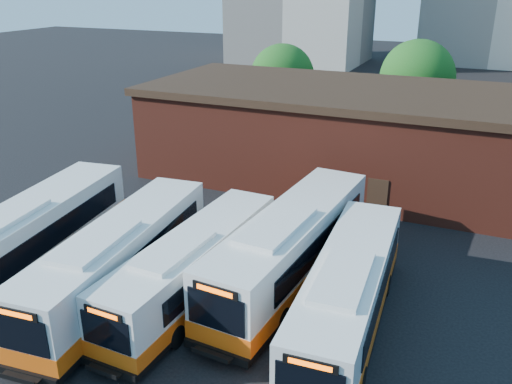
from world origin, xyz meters
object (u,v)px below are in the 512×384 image
at_px(bus_midwest, 194,270).
at_px(bus_farwest, 31,241).
at_px(bus_mideast, 291,250).
at_px(bus_east, 348,297).
at_px(bus_west, 120,263).

bearing_deg(bus_midwest, bus_farwest, -171.10).
xyz_separation_m(bus_midwest, bus_mideast, (3.36, 3.06, 0.21)).
relative_size(bus_midwest, bus_east, 0.96).
distance_m(bus_west, bus_midwest, 3.35).
xyz_separation_m(bus_farwest, bus_west, (5.14, 0.00, -0.06)).
xyz_separation_m(bus_west, bus_east, (9.92, 1.44, -0.07)).
bearing_deg(bus_midwest, bus_west, -160.84).
height_order(bus_west, bus_mideast, bus_mideast).
distance_m(bus_farwest, bus_east, 15.12).
relative_size(bus_farwest, bus_west, 1.04).
distance_m(bus_west, bus_mideast, 7.70).
relative_size(bus_west, bus_midwest, 1.09).
bearing_deg(bus_mideast, bus_midwest, -133.49).
relative_size(bus_midwest, bus_mideast, 0.87).
bearing_deg(bus_west, bus_east, 2.91).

